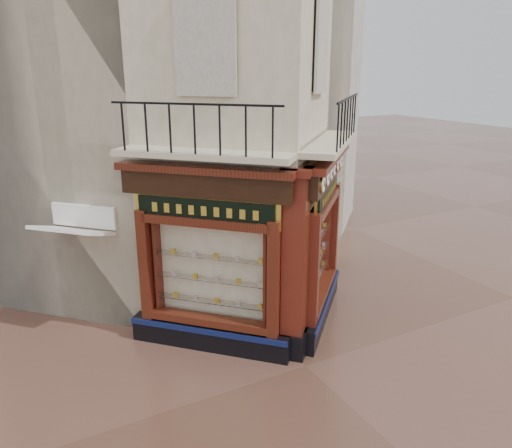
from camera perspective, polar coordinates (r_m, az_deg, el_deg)
ground at (r=10.53m, az=5.70°, el=-15.85°), size 80.00×80.00×0.00m
main_building at (r=14.28m, az=-8.11°, el=18.31°), size 11.31×11.31×12.00m
neighbour_left at (r=16.05m, az=-19.91°, el=15.60°), size 11.31×11.31×11.00m
neighbour_right at (r=17.53m, az=-3.09°, el=16.68°), size 11.31×11.31×11.00m
shopfront_left at (r=10.24m, az=-5.48°, el=-4.34°), size 2.86×2.86×3.98m
shopfront_right at (r=11.54m, az=7.48°, el=-1.84°), size 2.86×2.86×3.98m
corner_pilaster at (r=9.98m, az=4.44°, el=-5.10°), size 0.85×0.85×3.98m
balcony at (r=10.17m, az=1.72°, el=8.70°), size 5.94×2.97×1.03m
clock_a at (r=9.74m, az=7.60°, el=4.58°), size 0.29×0.29×0.36m
clock_b at (r=10.30m, az=8.14°, el=5.27°), size 0.30×0.30×0.37m
clock_c at (r=10.76m, az=8.53°, el=5.78°), size 0.26×0.26×0.32m
clock_d at (r=11.18m, az=8.86°, el=6.22°), size 0.25×0.25×0.31m
clock_e at (r=11.75m, az=9.28°, el=6.75°), size 0.26×0.26×0.32m
clock_f at (r=12.25m, az=9.61°, el=7.18°), size 0.31×0.31×0.39m
awning at (r=12.25m, az=-19.06°, el=-11.64°), size 1.76×1.76×0.37m
signboard_left at (r=9.80m, az=-5.84°, el=1.59°), size 2.21×2.21×0.59m
signboard_right at (r=11.20m, az=8.10°, el=3.55°), size 1.90×1.90×0.51m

